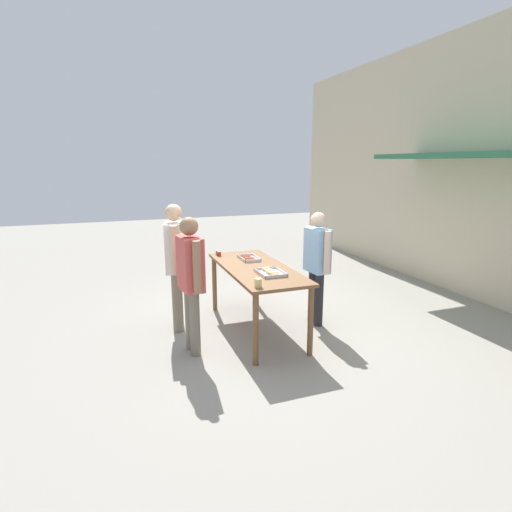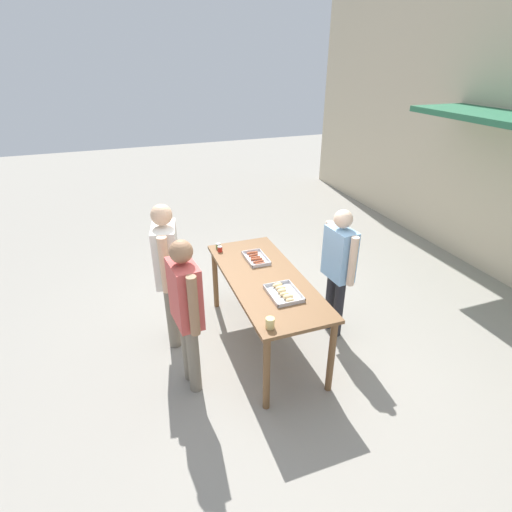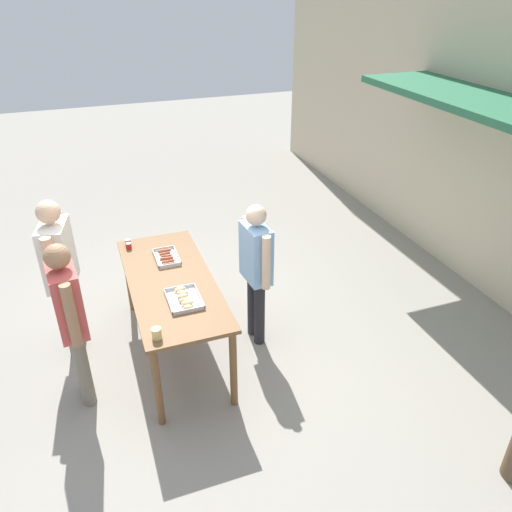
{
  "view_description": "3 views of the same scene",
  "coord_description": "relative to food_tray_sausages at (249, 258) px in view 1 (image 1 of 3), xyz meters",
  "views": [
    {
      "loc": [
        4.92,
        -1.79,
        2.28
      ],
      "look_at": [
        0.0,
        0.0,
        1.06
      ],
      "focal_mm": 28.0,
      "sensor_mm": 36.0,
      "label": 1
    },
    {
      "loc": [
        3.6,
        -1.42,
        3.16
      ],
      "look_at": [
        -0.43,
        0.05,
        0.96
      ],
      "focal_mm": 28.0,
      "sensor_mm": 36.0,
      "label": 2
    },
    {
      "loc": [
        4.27,
        -0.64,
        3.61
      ],
      "look_at": [
        0.08,
        0.89,
        1.06
      ],
      "focal_mm": 35.0,
      "sensor_mm": 36.0,
      "label": 3
    }
  ],
  "objects": [
    {
      "name": "condiment_jar_mustard",
      "position": [
        -0.45,
        -0.35,
        0.02
      ],
      "size": [
        0.06,
        0.06,
        0.07
      ],
      "color": "#567A38",
      "rests_on": "serving_table"
    },
    {
      "name": "person_customer_holding_hotdog",
      "position": [
        0.02,
        -1.06,
        0.12
      ],
      "size": [
        0.65,
        0.33,
        1.76
      ],
      "rotation": [
        0.0,
        0.0,
        2.95
      ],
      "color": "#756B5B",
      "rests_on": "ground"
    },
    {
      "name": "beer_cup",
      "position": [
        1.3,
        -0.34,
        0.04
      ],
      "size": [
        0.08,
        0.08,
        0.1
      ],
      "color": "#DBC67A",
      "rests_on": "serving_table"
    },
    {
      "name": "condiment_jar_ketchup",
      "position": [
        -0.36,
        -0.35,
        0.02
      ],
      "size": [
        0.06,
        0.06,
        0.07
      ],
      "color": "#B22319",
      "rests_on": "serving_table"
    },
    {
      "name": "person_customer_with_cup",
      "position": [
        0.81,
        -1.01,
        0.08
      ],
      "size": [
        0.6,
        0.27,
        1.68
      ],
      "rotation": [
        0.0,
        0.0,
        3.25
      ],
      "color": "#756B5B",
      "rests_on": "ground"
    },
    {
      "name": "ground_plane",
      "position": [
        0.43,
        -0.05,
        -0.92
      ],
      "size": [
        24.0,
        24.0,
        0.0
      ],
      "primitive_type": "plane",
      "color": "gray"
    },
    {
      "name": "person_server_behind_table",
      "position": [
        0.51,
        0.84,
        0.05
      ],
      "size": [
        0.57,
        0.25,
        1.63
      ],
      "rotation": [
        0.0,
        0.0,
        0.08
      ],
      "color": "#232328",
      "rests_on": "ground"
    },
    {
      "name": "building_facade_back",
      "position": [
        0.43,
        3.93,
        1.33
      ],
      "size": [
        12.0,
        1.11,
        4.5
      ],
      "color": "beige",
      "rests_on": "ground"
    },
    {
      "name": "food_tray_sausages",
      "position": [
        0.0,
        0.0,
        0.0
      ],
      "size": [
        0.4,
        0.24,
        0.04
      ],
      "color": "silver",
      "rests_on": "serving_table"
    },
    {
      "name": "serving_table",
      "position": [
        0.43,
        -0.05,
        -0.13
      ],
      "size": [
        2.03,
        0.83,
        0.91
      ],
      "color": "brown",
      "rests_on": "ground"
    },
    {
      "name": "food_tray_buns",
      "position": [
        0.84,
        0.0,
        0.01
      ],
      "size": [
        0.41,
        0.31,
        0.06
      ],
      "color": "silver",
      "rests_on": "serving_table"
    }
  ]
}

